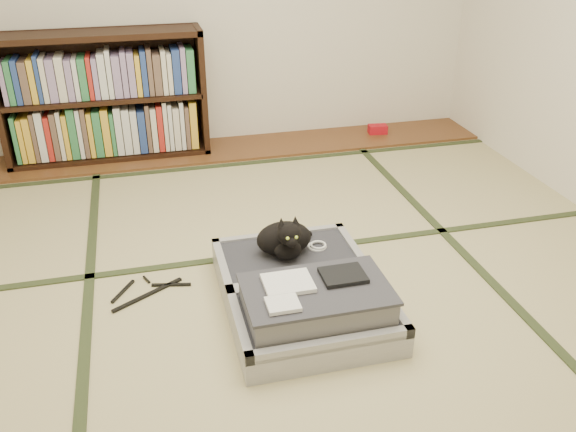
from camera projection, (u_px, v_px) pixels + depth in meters
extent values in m
plane|color=#C4BA82|center=(295.00, 293.00, 3.03)|extent=(4.50, 4.50, 0.00)
cube|color=brown|center=(230.00, 149.00, 4.75)|extent=(4.00, 0.50, 0.02)
cube|color=#B10E19|center=(378.00, 129.00, 5.02)|extent=(0.16, 0.11, 0.07)
cube|color=#2D381E|center=(87.00, 323.00, 2.82)|extent=(0.05, 4.50, 0.01)
cube|color=#2D381E|center=(476.00, 266.00, 3.25)|extent=(0.05, 4.50, 0.01)
cube|color=#2D381E|center=(277.00, 252.00, 3.38)|extent=(4.00, 0.05, 0.01)
cube|color=#2D381E|center=(237.00, 164.00, 4.49)|extent=(4.00, 0.05, 0.01)
cube|color=black|center=(1.00, 104.00, 4.25)|extent=(0.04, 0.33, 0.93)
cube|color=black|center=(202.00, 90.00, 4.55)|extent=(0.04, 0.33, 0.93)
cube|color=black|center=(113.00, 154.00, 4.61)|extent=(1.45, 0.33, 0.04)
cube|color=black|center=(96.00, 35.00, 4.20)|extent=(1.45, 0.33, 0.04)
cube|color=black|center=(105.00, 97.00, 4.40)|extent=(1.38, 0.33, 0.03)
cube|color=black|center=(105.00, 91.00, 4.54)|extent=(1.45, 0.02, 0.93)
cube|color=gray|center=(109.00, 127.00, 4.49)|extent=(1.30, 0.23, 0.39)
cube|color=gray|center=(101.00, 72.00, 4.30)|extent=(1.30, 0.23, 0.35)
cube|color=#A1A1A5|center=(316.00, 325.00, 2.71)|extent=(0.72, 0.48, 0.13)
cube|color=#33323B|center=(316.00, 319.00, 2.69)|extent=(0.65, 0.40, 0.09)
cube|color=#A1A1A5|center=(332.00, 345.00, 2.48)|extent=(0.72, 0.04, 0.05)
cube|color=#A1A1A5|center=(303.00, 285.00, 2.87)|extent=(0.72, 0.04, 0.05)
cube|color=#A1A1A5|center=(239.00, 325.00, 2.60)|extent=(0.04, 0.48, 0.05)
cube|color=#A1A1A5|center=(389.00, 302.00, 2.75)|extent=(0.04, 0.48, 0.05)
cube|color=#A1A1A5|center=(289.00, 268.00, 3.12)|extent=(0.72, 0.48, 0.13)
cube|color=#33323B|center=(289.00, 263.00, 3.10)|extent=(0.65, 0.40, 0.09)
cube|color=#A1A1A5|center=(301.00, 281.00, 2.90)|extent=(0.72, 0.04, 0.05)
cube|color=#A1A1A5|center=(279.00, 236.00, 3.28)|extent=(0.72, 0.04, 0.05)
cube|color=#A1A1A5|center=(222.00, 266.00, 3.01)|extent=(0.04, 0.48, 0.05)
cube|color=#A1A1A5|center=(353.00, 249.00, 3.16)|extent=(0.04, 0.48, 0.05)
cylinder|color=black|center=(302.00, 282.00, 2.88)|extent=(0.65, 0.02, 0.02)
cube|color=gray|center=(316.00, 303.00, 2.65)|extent=(0.62, 0.38, 0.13)
cube|color=#323239|center=(317.00, 289.00, 2.62)|extent=(0.64, 0.40, 0.01)
cube|color=white|center=(288.00, 283.00, 2.62)|extent=(0.21, 0.17, 0.02)
cube|color=black|center=(343.00, 275.00, 2.68)|extent=(0.19, 0.15, 0.02)
cube|color=white|center=(283.00, 304.00, 2.49)|extent=(0.13, 0.12, 0.02)
cube|color=white|center=(282.00, 366.00, 2.46)|extent=(0.06, 0.01, 0.04)
cube|color=white|center=(309.00, 364.00, 2.49)|extent=(0.05, 0.01, 0.03)
cube|color=orange|center=(386.00, 348.00, 2.56)|extent=(0.05, 0.01, 0.03)
cube|color=#197F33|center=(372.00, 347.00, 2.53)|extent=(0.04, 0.01, 0.03)
ellipsoid|color=black|center=(284.00, 239.00, 3.07)|extent=(0.28, 0.18, 0.17)
ellipsoid|color=black|center=(288.00, 250.00, 3.01)|extent=(0.14, 0.10, 0.10)
ellipsoid|color=black|center=(289.00, 234.00, 2.93)|extent=(0.12, 0.11, 0.11)
sphere|color=black|center=(292.00, 242.00, 2.90)|extent=(0.05, 0.05, 0.05)
cone|color=black|center=(281.00, 222.00, 2.91)|extent=(0.04, 0.05, 0.06)
cone|color=black|center=(295.00, 221.00, 2.93)|extent=(0.04, 0.05, 0.06)
sphere|color=#A5BF33|center=(288.00, 238.00, 2.88)|extent=(0.02, 0.02, 0.02)
sphere|color=#A5BF33|center=(296.00, 237.00, 2.89)|extent=(0.02, 0.02, 0.02)
cylinder|color=black|center=(298.00, 239.00, 3.19)|extent=(0.17, 0.10, 0.03)
torus|color=white|center=(317.00, 246.00, 3.15)|extent=(0.10, 0.10, 0.01)
torus|color=white|center=(318.00, 245.00, 3.15)|extent=(0.08, 0.08, 0.01)
cube|color=black|center=(148.00, 295.00, 3.01)|extent=(0.35, 0.22, 0.01)
cube|color=black|center=(123.00, 291.00, 3.03)|extent=(0.12, 0.18, 0.01)
cube|color=black|center=(171.00, 285.00, 3.09)|extent=(0.20, 0.06, 0.01)
cylinder|color=black|center=(147.00, 279.00, 3.13)|extent=(0.04, 0.07, 0.01)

